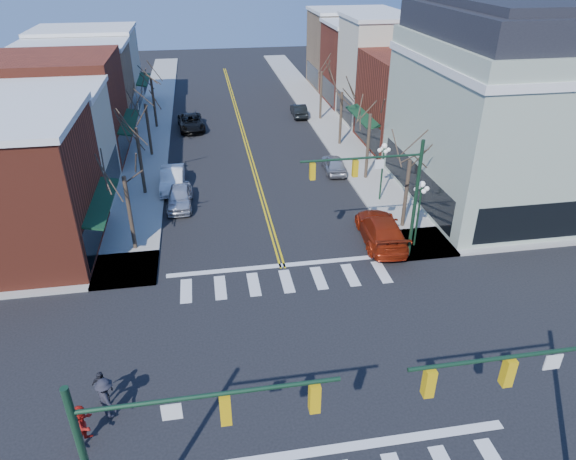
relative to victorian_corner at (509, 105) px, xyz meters
name	(u,v)px	position (x,y,z in m)	size (l,w,h in m)	color
ground	(310,360)	(-16.50, -14.50, -6.66)	(160.00, 160.00, 0.00)	black
sidewalk_left	(142,188)	(-25.25, 5.50, -6.58)	(3.50, 70.00, 0.15)	#9E9B93
sidewalk_right	(366,173)	(-7.75, 5.50, -6.58)	(3.50, 70.00, 0.15)	#9E9B93
bldg_left_stucco_a	(33,149)	(-32.00, 5.00, -2.91)	(10.00, 7.00, 7.50)	beige
bldg_left_brick_b	(57,110)	(-32.00, 13.00, -2.41)	(10.00, 9.00, 8.50)	maroon
bldg_left_tan	(77,90)	(-32.00, 21.25, -2.76)	(10.00, 7.50, 7.80)	#9D7A56
bldg_left_stucco_b	(90,71)	(-32.00, 29.00, -2.56)	(10.00, 8.00, 8.20)	beige
bldg_right_brick_a	(423,102)	(-1.00, 11.25, -2.66)	(10.00, 8.50, 8.00)	maroon
bldg_right_stucco	(394,72)	(-1.00, 19.00, -1.66)	(10.00, 7.00, 10.00)	beige
bldg_right_brick_b	(371,64)	(-1.00, 26.50, -2.41)	(10.00, 8.00, 8.50)	maroon
bldg_right_tan	(351,50)	(-1.00, 34.50, -2.16)	(10.00, 8.00, 9.00)	#9D7A56
victorian_corner	(509,105)	(0.00, 0.00, 0.00)	(12.25, 14.25, 13.30)	#A1AF98
traffic_mast_near_left	(161,450)	(-22.05, -21.90, -1.95)	(6.60, 0.28, 7.20)	#14331E
traffic_mast_near_right	(555,394)	(-10.95, -21.90, -1.95)	(6.60, 0.28, 7.20)	#14331E
traffic_mast_far_right	(385,186)	(-10.95, -7.10, -1.95)	(6.60, 0.28, 7.20)	#14331E
lamppost_corner	(420,203)	(-8.30, -6.00, -3.70)	(0.36, 0.36, 4.33)	#14331E
lamppost_midblock	(383,162)	(-8.30, 0.50, -3.70)	(0.36, 0.36, 4.33)	#14331E
tree_left_a	(130,214)	(-24.90, -3.50, -4.28)	(0.24, 0.24, 4.76)	#382B21
tree_left_b	(141,162)	(-24.90, 4.50, -4.14)	(0.24, 0.24, 5.04)	#382B21
tree_left_c	(149,131)	(-24.90, 12.50, -4.38)	(0.24, 0.24, 4.55)	#382B21
tree_left_d	(154,104)	(-24.90, 20.50, -4.21)	(0.24, 0.24, 4.90)	#382B21
tree_right_a	(406,195)	(-8.10, -3.50, -4.35)	(0.24, 0.24, 4.62)	#382B21
tree_right_b	(368,148)	(-8.10, 4.50, -4.07)	(0.24, 0.24, 5.18)	#382B21
tree_right_c	(341,119)	(-8.10, 12.50, -4.24)	(0.24, 0.24, 4.83)	#382B21
tree_right_d	(321,96)	(-8.10, 20.50, -4.17)	(0.24, 0.24, 4.97)	#382B21
car_left_near	(180,197)	(-22.32, 2.04, -5.93)	(1.71, 4.24, 1.45)	silver
car_left_mid	(172,179)	(-22.90, 5.16, -5.89)	(1.63, 4.68, 1.54)	white
car_left_far	(191,122)	(-21.46, 19.41, -5.94)	(2.37, 5.14, 1.43)	black
car_right_near	(381,230)	(-10.10, -5.02, -5.82)	(2.36, 5.80, 1.68)	#9A250E
car_right_mid	(334,164)	(-10.18, 6.38, -5.98)	(1.59, 3.96, 1.35)	#B4B4B9
car_right_far	(299,110)	(-10.10, 21.98, -6.00)	(1.40, 4.02, 1.32)	black
pedestrian_red_b	(84,424)	(-25.37, -17.35, -5.64)	(0.84, 0.66, 1.74)	red
pedestrian_dark_a	(102,387)	(-25.01, -15.54, -5.73)	(0.91, 0.38, 1.56)	black
pedestrian_dark_b	(106,398)	(-24.73, -16.28, -5.60)	(1.17, 0.67, 1.81)	black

